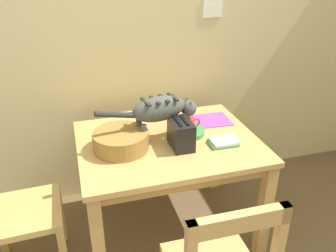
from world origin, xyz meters
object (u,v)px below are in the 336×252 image
cat (162,110)px  wooden_chair_near (16,211)px  book_stack (224,142)px  saucer_bowl (188,132)px  dining_table (168,153)px  magazine (210,120)px  toaster (181,134)px  wicker_basket (121,140)px  coffee_mug (189,124)px

cat → wooden_chair_near: bearing=-92.6°
cat → book_stack: bearing=55.0°
cat → saucer_bowl: cat is taller
dining_table → magazine: bearing=27.3°
magazine → toaster: bearing=-134.6°
dining_table → saucer_bowl: 0.19m
cat → book_stack: size_ratio=3.53×
cat → saucer_bowl: size_ratio=2.97×
magazine → wooden_chair_near: bearing=-165.0°
cat → saucer_bowl: 0.27m
magazine → wooden_chair_near: 1.37m
wicker_basket → wooden_chair_near: wooden_chair_near is taller
coffee_mug → book_stack: size_ratio=0.67×
book_stack → wicker_basket: bearing=168.5°
magazine → toaster: toaster is taller
wicker_basket → book_stack: bearing=-11.5°
book_stack → wooden_chair_near: (-1.26, 0.06, -0.29)m
wooden_chair_near → coffee_mug: bearing=95.1°
cat → magazine: size_ratio=2.39×
cat → toaster: cat is taller
saucer_bowl → book_stack: 0.26m
cat → wicker_basket: bearing=-90.6°
dining_table → wooden_chair_near: size_ratio=1.20×
coffee_mug → book_stack: coffee_mug is taller
wooden_chair_near → saucer_bowl: bearing=95.1°
cat → coffee_mug: size_ratio=5.25×
saucer_bowl → wooden_chair_near: (-1.09, -0.14, -0.29)m
dining_table → wooden_chair_near: 0.96m
magazine → wicker_basket: (-0.67, -0.21, 0.06)m
coffee_mug → book_stack: 0.26m
coffee_mug → wooden_chair_near: 1.16m
saucer_bowl → wicker_basket: 0.46m
saucer_bowl → coffee_mug: 0.06m
coffee_mug → magazine: (0.21, 0.14, -0.07)m
cat → book_stack: 0.43m
dining_table → book_stack: size_ratio=6.14×
wicker_basket → wooden_chair_near: 0.73m
saucer_bowl → wooden_chair_near: 1.14m
cat → book_stack: cat is taller
coffee_mug → wicker_basket: bearing=-170.9°
cat → wooden_chair_near: (-0.91, -0.11, -0.47)m
toaster → wooden_chair_near: size_ratio=0.21×
dining_table → book_stack: (0.31, -0.15, 0.11)m
dining_table → magazine: 0.42m
wicker_basket → coffee_mug: bearing=9.1°
magazine → wicker_basket: size_ratio=0.81×
toaster → cat: bearing=127.4°
saucer_bowl → wicker_basket: bearing=-170.9°
toaster → wooden_chair_near: 1.06m
book_stack → toaster: bearing=168.9°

